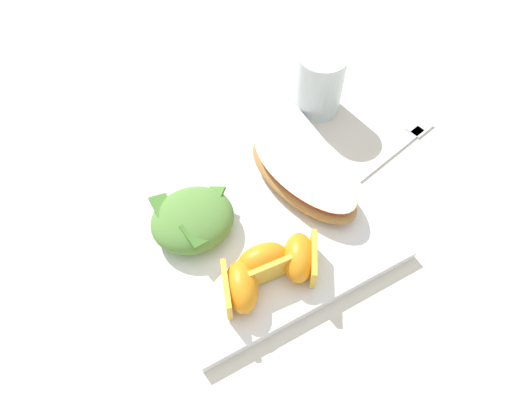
% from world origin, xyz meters
% --- Properties ---
extents(ground, '(3.00, 3.00, 0.00)m').
position_xyz_m(ground, '(0.00, 0.00, 0.00)').
color(ground, beige).
extents(white_plate, '(0.28, 0.28, 0.02)m').
position_xyz_m(white_plate, '(0.00, 0.00, 0.01)').
color(white_plate, white).
rests_on(white_plate, ground).
extents(cheesy_pizza_bread, '(0.11, 0.18, 0.04)m').
position_xyz_m(cheesy_pizza_bread, '(0.07, 0.01, 0.03)').
color(cheesy_pizza_bread, '#B77F42').
rests_on(cheesy_pizza_bread, white_plate).
extents(green_salad_pile, '(0.10, 0.09, 0.04)m').
position_xyz_m(green_salad_pile, '(-0.08, 0.02, 0.04)').
color(green_salad_pile, '#5B8E3D').
rests_on(green_salad_pile, white_plate).
extents(orange_wedge_front, '(0.06, 0.07, 0.04)m').
position_xyz_m(orange_wedge_front, '(-0.07, -0.09, 0.04)').
color(orange_wedge_front, orange).
rests_on(orange_wedge_front, white_plate).
extents(orange_wedge_middle, '(0.06, 0.04, 0.04)m').
position_xyz_m(orange_wedge_middle, '(-0.03, -0.07, 0.04)').
color(orange_wedge_middle, orange).
rests_on(orange_wedge_middle, white_plate).
extents(orange_wedge_rear, '(0.06, 0.07, 0.04)m').
position_xyz_m(orange_wedge_rear, '(0.01, -0.09, 0.04)').
color(orange_wedge_rear, orange).
rests_on(orange_wedge_rear, white_plate).
extents(metal_fork, '(0.19, 0.06, 0.01)m').
position_xyz_m(metal_fork, '(0.22, 0.01, 0.00)').
color(metal_fork, silver).
rests_on(metal_fork, ground).
extents(drinking_clear_cup, '(0.07, 0.07, 0.09)m').
position_xyz_m(drinking_clear_cup, '(0.17, 0.13, 0.05)').
color(drinking_clear_cup, silver).
rests_on(drinking_clear_cup, ground).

